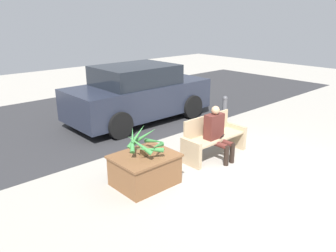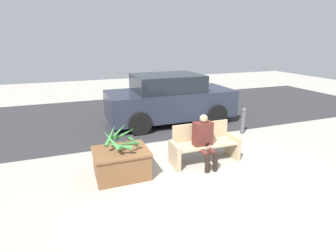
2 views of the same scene
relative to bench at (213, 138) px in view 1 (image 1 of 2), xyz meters
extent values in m
plane|color=#9E998E|center=(-0.23, -0.98, -0.41)|extent=(30.00, 30.00, 0.00)
cube|color=#2D2D30|center=(-0.23, 4.50, -0.40)|extent=(20.00, 6.00, 0.01)
cube|color=tan|center=(-0.75, -0.06, -0.13)|extent=(0.09, 0.53, 0.55)
cube|color=tan|center=(0.75, -0.06, -0.13)|extent=(0.09, 0.53, 0.55)
cube|color=tan|center=(0.00, -0.06, 0.03)|extent=(1.41, 0.49, 0.04)
cube|color=tan|center=(0.00, 0.19, 0.26)|extent=(1.41, 0.04, 0.43)
cube|color=#51231E|center=(-0.10, -0.10, 0.31)|extent=(0.42, 0.22, 0.53)
sphere|color=tan|center=(-0.10, -0.12, 0.67)|extent=(0.18, 0.18, 0.18)
cylinder|color=#51231E|center=(-0.20, -0.32, -0.01)|extent=(0.11, 0.44, 0.11)
cylinder|color=#51231E|center=(-0.01, -0.32, -0.01)|extent=(0.11, 0.44, 0.11)
cylinder|color=black|center=(-0.20, -0.54, -0.19)|extent=(0.10, 0.10, 0.43)
cylinder|color=black|center=(-0.01, -0.54, -0.19)|extent=(0.10, 0.10, 0.43)
cube|color=black|center=(-0.10, -0.33, 0.14)|extent=(0.07, 0.09, 0.12)
cube|color=brown|center=(-1.92, -0.03, -0.12)|extent=(1.06, 0.85, 0.57)
cube|color=brown|center=(-1.92, -0.03, 0.14)|extent=(1.11, 0.90, 0.04)
cylinder|color=brown|center=(-1.92, -0.03, 0.24)|extent=(0.16, 0.16, 0.15)
cone|color=#387F3D|center=(-1.67, -0.02, 0.36)|extent=(0.10, 0.52, 0.19)
cone|color=#387F3D|center=(-1.79, 0.14, 0.45)|extent=(0.43, 0.36, 0.35)
cone|color=#387F3D|center=(-1.94, 0.17, 0.47)|extent=(0.45, 0.13, 0.40)
cone|color=#387F3D|center=(-2.08, 0.10, 0.46)|extent=(0.35, 0.41, 0.38)
cone|color=#387F3D|center=(-2.11, -0.14, 0.44)|extent=(0.32, 0.45, 0.34)
cone|color=#387F3D|center=(-1.99, -0.26, 0.37)|extent=(0.52, 0.23, 0.20)
cone|color=#387F3D|center=(-1.80, -0.24, 0.37)|extent=(0.49, 0.34, 0.21)
cube|color=#232838|center=(0.37, 3.11, 0.25)|extent=(4.18, 1.80, 0.86)
cube|color=black|center=(0.26, 3.11, 0.95)|extent=(2.17, 1.66, 0.53)
cylinder|color=black|center=(1.66, 2.21, -0.06)|extent=(0.70, 0.18, 0.70)
cylinder|color=black|center=(1.66, 4.01, -0.06)|extent=(0.70, 0.18, 0.70)
cylinder|color=black|center=(-0.93, 2.21, -0.06)|extent=(0.70, 0.18, 0.70)
cylinder|color=black|center=(-0.93, 4.01, -0.06)|extent=(0.70, 0.18, 0.70)
cylinder|color=#4C4C51|center=(1.99, 1.26, -0.06)|extent=(0.13, 0.13, 0.69)
sphere|color=#4C4C51|center=(1.99, 1.26, 0.32)|extent=(0.14, 0.14, 0.14)
camera|label=1|loc=(-5.22, -4.28, 2.53)|focal=35.00mm
camera|label=2|loc=(-2.74, -4.92, 2.30)|focal=28.00mm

